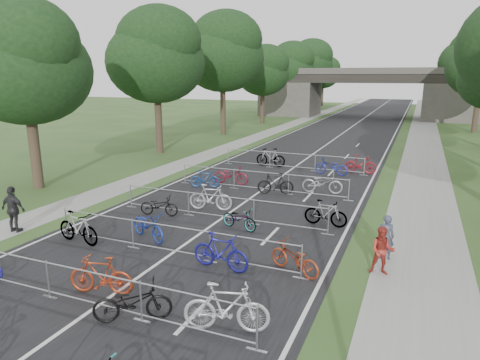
# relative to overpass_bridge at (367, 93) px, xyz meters

# --- Properties ---
(road) EXTENTS (11.00, 140.00, 0.01)m
(road) POSITION_rel_overpass_bridge_xyz_m (0.00, -15.00, -3.53)
(road) COLOR black
(road) RESTS_ON ground
(sidewalk_right) EXTENTS (3.00, 140.00, 0.01)m
(sidewalk_right) POSITION_rel_overpass_bridge_xyz_m (8.00, -15.00, -3.53)
(sidewalk_right) COLOR gray
(sidewalk_right) RESTS_ON ground
(sidewalk_left) EXTENTS (2.00, 140.00, 0.01)m
(sidewalk_left) POSITION_rel_overpass_bridge_xyz_m (-7.50, -15.00, -3.53)
(sidewalk_left) COLOR gray
(sidewalk_left) RESTS_ON ground
(lane_markings) EXTENTS (0.12, 140.00, 0.00)m
(lane_markings) POSITION_rel_overpass_bridge_xyz_m (0.00, -15.00, -3.53)
(lane_markings) COLOR silver
(lane_markings) RESTS_ON ground
(overpass_bridge) EXTENTS (31.00, 8.00, 7.05)m
(overpass_bridge) POSITION_rel_overpass_bridge_xyz_m (0.00, 0.00, 0.00)
(overpass_bridge) COLOR #43403C
(overpass_bridge) RESTS_ON ground
(tree_left_0) EXTENTS (6.72, 6.72, 10.25)m
(tree_left_0) POSITION_rel_overpass_bridge_xyz_m (-11.39, -49.07, 2.96)
(tree_left_0) COLOR #33261C
(tree_left_0) RESTS_ON ground
(tree_left_1) EXTENTS (7.56, 7.56, 11.53)m
(tree_left_1) POSITION_rel_overpass_bridge_xyz_m (-11.39, -37.07, 3.77)
(tree_left_1) COLOR #33261C
(tree_left_1) RESTS_ON ground
(tree_left_2) EXTENTS (8.40, 8.40, 12.81)m
(tree_left_2) POSITION_rel_overpass_bridge_xyz_m (-11.39, -25.07, 4.58)
(tree_left_2) COLOR #33261C
(tree_left_2) RESTS_ON ground
(tree_left_3) EXTENTS (6.72, 6.72, 10.25)m
(tree_left_3) POSITION_rel_overpass_bridge_xyz_m (-11.39, -13.07, 2.96)
(tree_left_3) COLOR #33261C
(tree_left_3) RESTS_ON ground
(tree_left_4) EXTENTS (7.56, 7.56, 11.53)m
(tree_left_4) POSITION_rel_overpass_bridge_xyz_m (-11.39, -1.07, 3.77)
(tree_left_4) COLOR #33261C
(tree_left_4) RESTS_ON ground
(tree_right_4) EXTENTS (8.18, 8.18, 12.47)m
(tree_right_4) POSITION_rel_overpass_bridge_xyz_m (13.11, -1.07, 4.37)
(tree_right_4) COLOR #33261C
(tree_right_4) RESTS_ON ground
(tree_left_5) EXTENTS (8.40, 8.40, 12.81)m
(tree_left_5) POSITION_rel_overpass_bridge_xyz_m (-11.39, 10.93, 4.58)
(tree_left_5) COLOR #33261C
(tree_left_5) RESTS_ON ground
(tree_right_5) EXTENTS (6.16, 6.16, 9.39)m
(tree_right_5) POSITION_rel_overpass_bridge_xyz_m (13.11, 10.93, 2.41)
(tree_right_5) COLOR #33261C
(tree_right_5) RESTS_ON ground
(tree_left_6) EXTENTS (6.72, 6.72, 10.25)m
(tree_left_6) POSITION_rel_overpass_bridge_xyz_m (-11.39, 22.93, 2.96)
(tree_left_6) COLOR #33261C
(tree_left_6) RESTS_ON ground
(tree_right_6) EXTENTS (7.17, 7.17, 10.93)m
(tree_right_6) POSITION_rel_overpass_bridge_xyz_m (13.11, 22.93, 3.39)
(tree_right_6) COLOR #33261C
(tree_right_6) RESTS_ON ground
(barrier_row_2) EXTENTS (9.70, 0.08, 1.10)m
(barrier_row_2) POSITION_rel_overpass_bridge_xyz_m (0.00, -57.80, -2.99)
(barrier_row_2) COLOR #A7AAAF
(barrier_row_2) RESTS_ON ground
(barrier_row_3) EXTENTS (9.70, 0.08, 1.10)m
(barrier_row_3) POSITION_rel_overpass_bridge_xyz_m (0.00, -54.00, -2.99)
(barrier_row_3) COLOR #A7AAAF
(barrier_row_3) RESTS_ON ground
(barrier_row_4) EXTENTS (9.70, 0.08, 1.10)m
(barrier_row_4) POSITION_rel_overpass_bridge_xyz_m (0.00, -50.00, -2.99)
(barrier_row_4) COLOR #A7AAAF
(barrier_row_4) RESTS_ON ground
(barrier_row_5) EXTENTS (9.70, 0.08, 1.10)m
(barrier_row_5) POSITION_rel_overpass_bridge_xyz_m (0.00, -45.00, -2.99)
(barrier_row_5) COLOR #A7AAAF
(barrier_row_5) RESTS_ON ground
(barrier_row_6) EXTENTS (9.70, 0.08, 1.10)m
(barrier_row_6) POSITION_rel_overpass_bridge_xyz_m (0.00, -39.00, -2.99)
(barrier_row_6) COLOR #A7AAAF
(barrier_row_6) RESTS_ON ground
(bike_9) EXTENTS (1.96, 0.96, 1.13)m
(bike_9) POSITION_rel_overpass_bridge_xyz_m (-0.33, -57.08, -2.97)
(bike_9) COLOR #9C3216
(bike_9) RESTS_ON ground
(bike_10) EXTENTS (2.03, 1.59, 1.03)m
(bike_10) POSITION_rel_overpass_bridge_xyz_m (1.31, -57.86, -3.02)
(bike_10) COLOR black
(bike_10) RESTS_ON ground
(bike_11) EXTENTS (2.18, 1.16, 1.26)m
(bike_11) POSITION_rel_overpass_bridge_xyz_m (3.67, -57.38, -2.90)
(bike_11) COLOR #B7B7BF
(bike_11) RESTS_ON ground
(bike_12) EXTENTS (2.04, 0.80, 1.19)m
(bike_12) POSITION_rel_overpass_bridge_xyz_m (-3.64, -54.40, -2.94)
(bike_12) COLOR #A7AAAF
(bike_12) RESTS_ON ground
(bike_13) EXTENTS (2.17, 1.51, 1.08)m
(bike_13) POSITION_rel_overpass_bridge_xyz_m (-1.52, -53.07, -2.99)
(bike_13) COLOR navy
(bike_13) RESTS_ON ground
(bike_14) EXTENTS (2.03, 0.76, 1.19)m
(bike_14) POSITION_rel_overpass_bridge_xyz_m (2.08, -54.36, -2.94)
(bike_14) COLOR navy
(bike_14) RESTS_ON ground
(bike_15) EXTENTS (1.97, 1.35, 0.98)m
(bike_15) POSITION_rel_overpass_bridge_xyz_m (4.30, -53.71, -3.04)
(bike_15) COLOR #993216
(bike_15) RESTS_ON ground
(bike_16) EXTENTS (1.81, 0.93, 0.91)m
(bike_16) POSITION_rel_overpass_bridge_xyz_m (-2.70, -50.54, -3.08)
(bike_16) COLOR black
(bike_16) RESTS_ON ground
(bike_17) EXTENTS (2.08, 0.95, 1.21)m
(bike_17) POSITION_rel_overpass_bridge_xyz_m (-0.97, -48.96, -2.93)
(bike_17) COLOR #A9AAB1
(bike_17) RESTS_ON ground
(bike_18) EXTENTS (1.76, 1.00, 0.87)m
(bike_18) POSITION_rel_overpass_bridge_xyz_m (1.20, -50.75, -3.10)
(bike_18) COLOR #A7AAAF
(bike_18) RESTS_ON ground
(bike_19) EXTENTS (1.82, 0.64, 1.07)m
(bike_19) POSITION_rel_overpass_bridge_xyz_m (4.30, -49.03, -3.00)
(bike_19) COLOR #A7AAAF
(bike_19) RESTS_ON ground
(bike_20) EXTENTS (1.69, 0.96, 0.98)m
(bike_20) POSITION_rel_overpass_bridge_xyz_m (-3.09, -45.40, -3.04)
(bike_20) COLOR navy
(bike_20) RESTS_ON ground
(bike_21) EXTENTS (2.07, 0.86, 1.06)m
(bike_21) POSITION_rel_overpass_bridge_xyz_m (-2.08, -44.19, -3.00)
(bike_21) COLOR maroon
(bike_21) RESTS_ON ground
(bike_22) EXTENTS (1.94, 1.05, 1.12)m
(bike_22) POSITION_rel_overpass_bridge_xyz_m (0.90, -45.21, -2.97)
(bike_22) COLOR black
(bike_22) RESTS_ON ground
(bike_23) EXTENTS (2.17, 1.00, 1.10)m
(bike_23) POSITION_rel_overpass_bridge_xyz_m (3.10, -44.08, -2.98)
(bike_23) COLOR #98989F
(bike_23) RESTS_ON ground
(bike_25) EXTENTS (2.09, 0.67, 1.24)m
(bike_25) POSITION_rel_overpass_bridge_xyz_m (-1.59, -38.68, -2.91)
(bike_25) COLOR #A7AAAF
(bike_25) RESTS_ON ground
(bike_26) EXTENTS (2.08, 0.88, 1.07)m
(bike_26) POSITION_rel_overpass_bridge_xyz_m (2.72, -39.70, -3.00)
(bike_26) COLOR navy
(bike_26) RESTS_ON ground
(bike_27) EXTENTS (1.99, 0.66, 1.18)m
(bike_27) POSITION_rel_overpass_bridge_xyz_m (4.30, -38.53, -2.94)
(bike_27) COLOR maroon
(bike_27) RESTS_ON ground
(pedestrian_a) EXTENTS (0.62, 0.47, 1.54)m
(pedestrian_a) POSITION_rel_overpass_bridge_xyz_m (6.80, -51.48, -2.77)
(pedestrian_a) COLOR #363B51
(pedestrian_a) RESTS_ON ground
(pedestrian_b) EXTENTS (0.78, 0.63, 1.53)m
(pedestrian_b) POSITION_rel_overpass_bridge_xyz_m (6.80, -52.74, -2.77)
(pedestrian_b) COLOR maroon
(pedestrian_b) RESTS_ON ground
(pedestrian_c) EXTENTS (1.11, 0.52, 1.84)m
(pedestrian_c) POSITION_rel_overpass_bridge_xyz_m (-6.80, -54.44, -2.61)
(pedestrian_c) COLOR #232325
(pedestrian_c) RESTS_ON ground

